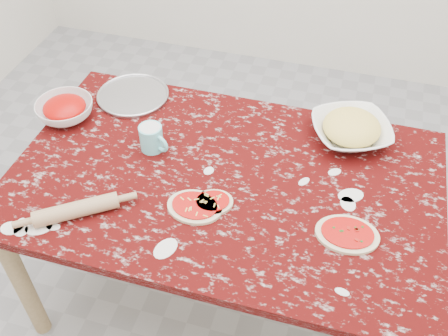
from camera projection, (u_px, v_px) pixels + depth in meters
ground at (224, 288)px, 2.45m from camera, size 4.00×4.00×0.00m
worktable at (224, 193)px, 1.99m from camera, size 1.60×1.00×0.75m
pizza_tray at (133, 96)px, 2.28m from camera, size 0.40×0.40×0.01m
sauce_bowl at (65, 110)px, 2.16m from camera, size 0.29×0.29×0.07m
cheese_bowl at (351, 131)px, 2.06m from camera, size 0.40×0.40×0.07m
flour_mug at (152, 138)px, 2.01m from camera, size 0.13×0.09×0.11m
pizza_left at (195, 207)px, 1.81m from camera, size 0.20×0.16×0.02m
pizza_mid at (213, 202)px, 1.83m from camera, size 0.18×0.17×0.02m
pizza_right at (347, 234)px, 1.73m from camera, size 0.22×0.18×0.02m
rolling_pin at (76, 210)px, 1.78m from camera, size 0.27×0.22×0.06m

